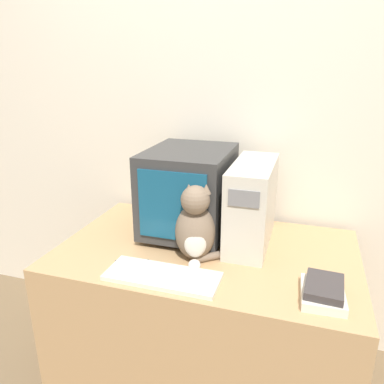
{
  "coord_description": "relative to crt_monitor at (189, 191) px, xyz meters",
  "views": [
    {
      "loc": [
        0.4,
        -1.08,
        1.53
      ],
      "look_at": [
        -0.08,
        0.44,
        0.98
      ],
      "focal_mm": 35.0,
      "sensor_mm": 36.0,
      "label": 1
    }
  ],
  "objects": [
    {
      "name": "wall_back",
      "position": [
        0.13,
        0.33,
        0.3
      ],
      "size": [
        7.0,
        0.05,
        2.5
      ],
      "color": "beige",
      "rests_on": "ground_plane"
    },
    {
      "name": "desk",
      "position": [
        0.13,
        -0.15,
        -0.58
      ],
      "size": [
        1.34,
        0.83,
        0.73
      ],
      "color": "tan",
      "rests_on": "ground_plane"
    },
    {
      "name": "crt_monitor",
      "position": [
        0.0,
        0.0,
        0.0
      ],
      "size": [
        0.39,
        0.48,
        0.42
      ],
      "color": "#333333",
      "rests_on": "desk"
    },
    {
      "name": "computer_tower",
      "position": [
        0.31,
        -0.01,
        -0.03
      ],
      "size": [
        0.18,
        0.48,
        0.39
      ],
      "color": "beige",
      "rests_on": "desk"
    },
    {
      "name": "keyboard",
      "position": [
        0.03,
        -0.45,
        -0.21
      ],
      "size": [
        0.46,
        0.18,
        0.02
      ],
      "color": "silver",
      "rests_on": "desk"
    },
    {
      "name": "cat",
      "position": [
        0.11,
        -0.26,
        -0.07
      ],
      "size": [
        0.27,
        0.24,
        0.35
      ],
      "rotation": [
        0.0,
        0.0,
        0.3
      ],
      "color": "#7A6651",
      "rests_on": "desk"
    },
    {
      "name": "book_stack",
      "position": [
        0.64,
        -0.39,
        -0.19
      ],
      "size": [
        0.16,
        0.21,
        0.06
      ],
      "color": "beige",
      "rests_on": "desk"
    },
    {
      "name": "pen",
      "position": [
        -0.14,
        -0.36,
        -0.21
      ],
      "size": [
        0.14,
        0.06,
        0.01
      ],
      "color": "black",
      "rests_on": "desk"
    }
  ]
}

